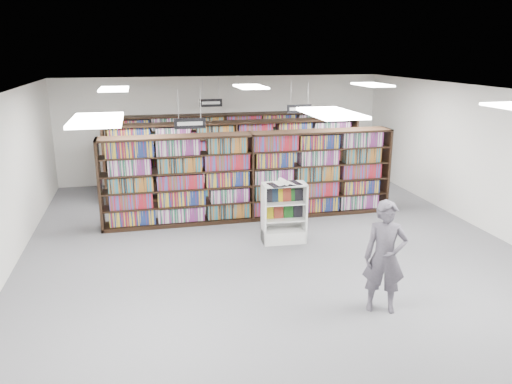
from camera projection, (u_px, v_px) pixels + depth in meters
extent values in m
plane|color=#57585D|center=(272.00, 249.00, 10.33)|extent=(12.00, 12.00, 0.00)
cube|color=white|center=(273.00, 92.00, 9.45)|extent=(10.00, 12.00, 0.10)
cube|color=silver|center=(223.00, 129.00, 15.51)|extent=(10.00, 0.10, 3.20)
cube|color=silver|center=(452.00, 338.00, 4.27)|extent=(10.00, 0.10, 3.20)
cube|color=silver|center=(492.00, 162.00, 10.98)|extent=(0.10, 12.00, 3.20)
cube|color=black|center=(251.00, 177.00, 11.92)|extent=(7.00, 0.60, 2.10)
cube|color=maroon|center=(251.00, 177.00, 11.92)|extent=(6.88, 0.42, 1.98)
cube|color=black|center=(235.00, 159.00, 13.79)|extent=(7.00, 0.60, 2.10)
cube|color=maroon|center=(235.00, 159.00, 13.79)|extent=(6.88, 0.42, 1.98)
cube|color=black|center=(225.00, 148.00, 15.38)|extent=(7.00, 0.60, 2.10)
cube|color=maroon|center=(225.00, 148.00, 15.38)|extent=(6.88, 0.42, 1.98)
cylinder|color=#B2B2B7|center=(178.00, 104.00, 10.09)|extent=(0.01, 0.01, 0.58)
cylinder|color=#B2B2B7|center=(200.00, 104.00, 10.19)|extent=(0.01, 0.01, 0.58)
cube|color=black|center=(190.00, 124.00, 10.25)|extent=(0.65, 0.02, 0.22)
cube|color=silver|center=(190.00, 124.00, 10.24)|extent=(0.52, 0.00, 0.08)
cylinder|color=#B2B2B7|center=(291.00, 93.00, 12.62)|extent=(0.01, 0.01, 0.58)
cylinder|color=#B2B2B7|center=(308.00, 93.00, 12.72)|extent=(0.01, 0.01, 0.58)
cube|color=black|center=(299.00, 109.00, 12.78)|extent=(0.65, 0.02, 0.22)
cube|color=silver|center=(299.00, 109.00, 12.77)|extent=(0.52, 0.00, 0.08)
cylinder|color=#B2B2B7|center=(203.00, 89.00, 14.06)|extent=(0.01, 0.01, 0.58)
cylinder|color=#B2B2B7|center=(218.00, 88.00, 14.16)|extent=(0.01, 0.01, 0.58)
cube|color=black|center=(211.00, 103.00, 14.22)|extent=(0.65, 0.02, 0.22)
cube|color=silver|center=(211.00, 103.00, 14.21)|extent=(0.52, 0.00, 0.08)
cube|color=white|center=(97.00, 120.00, 6.00)|extent=(0.60, 1.20, 0.04)
cube|color=white|center=(331.00, 113.00, 6.65)|extent=(0.60, 1.20, 0.04)
cube|color=white|center=(114.00, 89.00, 10.69)|extent=(0.60, 1.20, 0.04)
cube|color=white|center=(251.00, 87.00, 11.34)|extent=(0.60, 1.20, 0.04)
cube|color=white|center=(372.00, 85.00, 11.99)|extent=(0.60, 1.20, 0.04)
cube|color=silver|center=(284.00, 235.00, 10.69)|extent=(0.94, 0.51, 0.28)
cube|color=silver|center=(263.00, 214.00, 10.48)|extent=(0.06, 0.46, 1.29)
cube|color=silver|center=(304.00, 212.00, 10.63)|extent=(0.06, 0.46, 1.29)
cube|color=silver|center=(282.00, 210.00, 10.76)|extent=(0.92, 0.08, 1.29)
cube|color=silver|center=(284.00, 184.00, 10.38)|extent=(0.94, 0.51, 0.03)
cube|color=silver|center=(284.00, 219.00, 10.59)|extent=(0.86, 0.47, 0.02)
cube|color=silver|center=(284.00, 203.00, 10.49)|extent=(0.86, 0.47, 0.02)
cube|color=black|center=(268.00, 196.00, 10.44)|extent=(0.19, 0.08, 0.28)
cube|color=#101F31|center=(274.00, 196.00, 10.46)|extent=(0.19, 0.08, 0.28)
cube|color=gold|center=(281.00, 195.00, 10.48)|extent=(0.19, 0.08, 0.28)
cube|color=maroon|center=(287.00, 195.00, 10.51)|extent=(0.19, 0.08, 0.28)
cube|color=#144B16|center=(293.00, 195.00, 10.53)|extent=(0.19, 0.08, 0.28)
cube|color=black|center=(299.00, 194.00, 10.55)|extent=(0.19, 0.08, 0.28)
cube|color=gold|center=(269.00, 213.00, 10.55)|extent=(0.21, 0.07, 0.26)
cube|color=maroon|center=(278.00, 212.00, 10.58)|extent=(0.21, 0.07, 0.26)
cube|color=#144B16|center=(288.00, 212.00, 10.62)|extent=(0.21, 0.07, 0.26)
cube|color=black|center=(298.00, 211.00, 10.65)|extent=(0.21, 0.07, 0.26)
cube|color=black|center=(284.00, 184.00, 10.32)|extent=(0.71, 0.48, 0.02)
cube|color=white|center=(277.00, 184.00, 10.29)|extent=(0.34, 0.39, 0.06)
cube|color=white|center=(292.00, 183.00, 10.36)|extent=(0.34, 0.39, 0.08)
cylinder|color=white|center=(284.00, 181.00, 10.31)|extent=(0.15, 0.35, 0.10)
imported|color=#4D4953|center=(385.00, 257.00, 7.68)|extent=(0.77, 0.64, 1.80)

